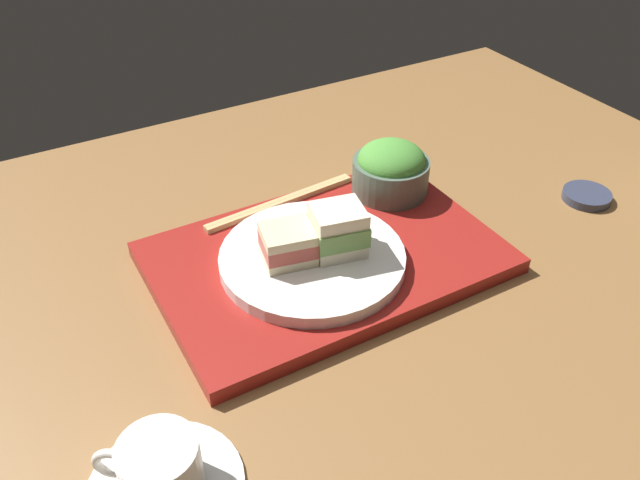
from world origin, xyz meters
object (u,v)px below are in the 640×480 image
sandwich_plate (312,258)px  salad_bowl (391,169)px  chopsticks_pair (281,202)px  small_sauce_dish (587,196)px  sandwich_far (288,244)px  sandwich_near (336,228)px  coffee_cup (161,473)px

sandwich_plate → salad_bowl: salad_bowl is taller
sandwich_plate → chopsticks_pair: size_ratio=0.99×
small_sauce_dish → sandwich_far: bearing=-6.3°
sandwich_near → small_sauce_dish: sandwich_near is taller
chopsticks_pair → small_sauce_dish: bearing=156.0°
chopsticks_pair → small_sauce_dish: 44.34cm
salad_bowl → coffee_cup: 51.35cm
sandwich_far → chopsticks_pair: (-5.46, -12.96, -3.45)cm
sandwich_plate → small_sauce_dish: (-42.99, 4.52, -2.25)cm
small_sauce_dish → sandwich_near: bearing=-5.7°
sandwich_near → chopsticks_pair: size_ratio=0.32×
chopsticks_pair → coffee_cup: bearing=49.2°
sandwich_near → small_sauce_dish: size_ratio=1.07×
sandwich_plate → coffee_cup: size_ratio=1.62×
sandwich_far → salad_bowl: bearing=-157.6°
coffee_cup → salad_bowl: bearing=-147.1°
salad_bowl → small_sauce_dish: (-25.45, 13.49, -5.00)cm
sandwich_plate → coffee_cup: coffee_cup is taller
salad_bowl → coffee_cup: salad_bowl is taller
sandwich_far → coffee_cup: size_ratio=0.50×
salad_bowl → sandwich_plate: bearing=27.1°
coffee_cup → sandwich_plate: bearing=-143.5°
sandwich_near → chopsticks_pair: sandwich_near is taller
sandwich_far → salad_bowl: salad_bowl is taller
salad_bowl → coffee_cup: size_ratio=0.76×
sandwich_near → coffee_cup: (28.44, 18.37, -4.31)cm
sandwich_plate → small_sauce_dish: bearing=174.0°
sandwich_plate → chopsticks_pair: sandwich_plate is taller
coffee_cup → small_sauce_dish: coffee_cup is taller
coffee_cup → chopsticks_pair: bearing=-130.8°
salad_bowl → small_sauce_dish: bearing=152.1°
sandwich_near → coffee_cup: bearing=32.9°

